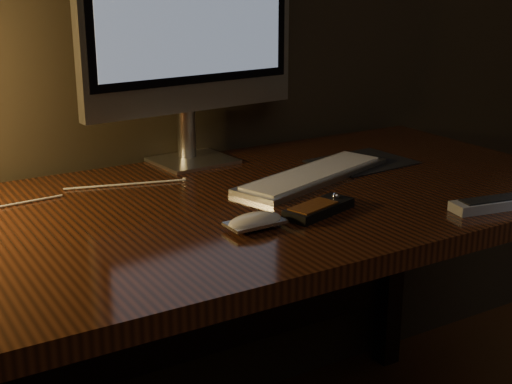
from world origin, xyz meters
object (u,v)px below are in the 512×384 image
mouse (255,223)px  media_remote (319,208)px  keyboard (313,175)px  monitor (190,17)px  tv_remote (496,203)px  desk (211,251)px

mouse → media_remote: size_ratio=0.64×
mouse → keyboard: bearing=36.0°
media_remote → mouse: bearing=166.7°
monitor → tv_remote: (0.35, -0.61, -0.33)m
media_remote → tv_remote: size_ratio=0.85×
mouse → tv_remote: 0.48m
monitor → keyboard: size_ratio=1.35×
desk → monitor: size_ratio=2.78×
monitor → tv_remote: size_ratio=2.96×
keyboard → desk: bearing=156.8°
desk → mouse: bearing=-97.1°
media_remote → keyboard: bearing=40.2°
keyboard → tv_remote: (0.18, -0.36, 0.00)m
monitor → keyboard: bearing=-61.9°
mouse → tv_remote: (0.46, -0.14, 0.00)m
mouse → monitor: bearing=75.4°
keyboard → mouse: bearing=-161.3°
monitor → desk: bearing=-114.0°
monitor → media_remote: 0.57m
desk → monitor: monitor is taller
desk → media_remote: bearing=-62.0°
desk → tv_remote: size_ratio=8.22×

